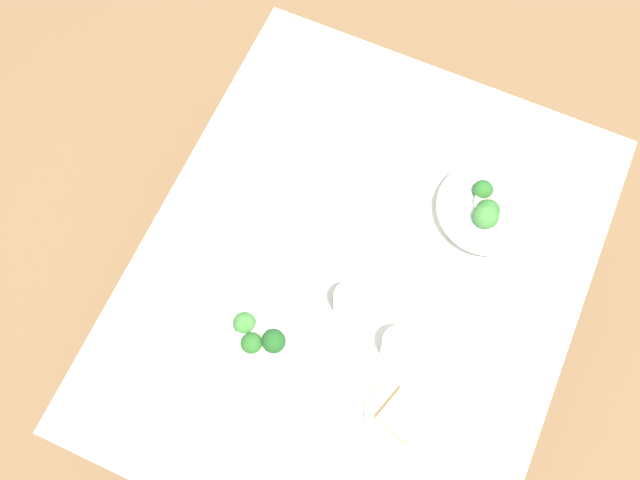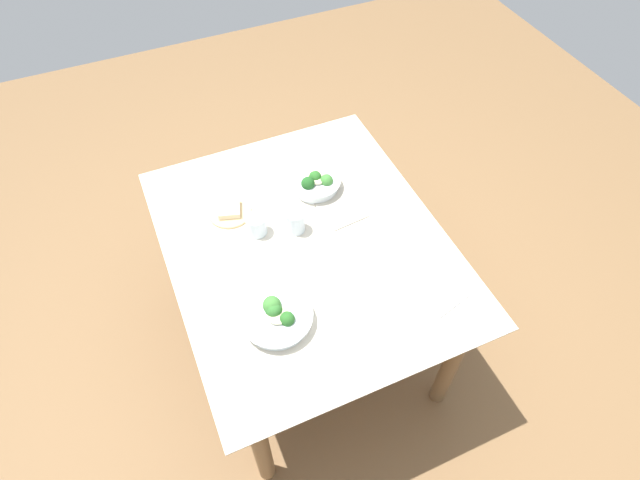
{
  "view_description": "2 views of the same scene",
  "coord_description": "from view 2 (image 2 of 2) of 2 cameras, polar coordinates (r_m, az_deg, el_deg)",
  "views": [
    {
      "loc": [
        0.61,
        0.17,
        2.62
      ],
      "look_at": [
        -0.04,
        -0.12,
        0.79
      ],
      "focal_mm": 43.62,
      "sensor_mm": 36.0,
      "label": 1
    },
    {
      "loc": [
        -1.23,
        0.47,
        2.4
      ],
      "look_at": [
        -0.04,
        -0.05,
        0.79
      ],
      "focal_mm": 29.25,
      "sensor_mm": 36.0,
      "label": 2
    }
  ],
  "objects": [
    {
      "name": "fork_by_far_bowl",
      "position": [
        2.11,
        8.26,
        -0.9
      ],
      "size": [
        0.1,
        0.06,
        0.0
      ],
      "rotation": [
        0.0,
        0.0,
        2.63
      ],
      "color": "#B7B7BC",
      "rests_on": "dining_table"
    },
    {
      "name": "fork_by_near_bowl",
      "position": [
        2.07,
        10.19,
        -2.6
      ],
      "size": [
        0.1,
        0.05,
        0.0
      ],
      "rotation": [
        0.0,
        0.0,
        5.86
      ],
      "color": "#B7B7BC",
      "rests_on": "dining_table"
    },
    {
      "name": "bread_side_plate",
      "position": [
        2.24,
        -9.85,
        3.14
      ],
      "size": [
        0.18,
        0.18,
        0.04
      ],
      "color": "#D6B27A",
      "rests_on": "dining_table"
    },
    {
      "name": "water_glass_center",
      "position": [
        2.12,
        -2.7,
        2.05
      ],
      "size": [
        0.08,
        0.08,
        0.1
      ],
      "primitive_type": "cylinder",
      "color": "silver",
      "rests_on": "dining_table"
    },
    {
      "name": "broccoli_bowl_near",
      "position": [
        2.29,
        -0.46,
        6.27
      ],
      "size": [
        0.22,
        0.22,
        0.1
      ],
      "color": "white",
      "rests_on": "dining_table"
    },
    {
      "name": "napkin_folded_upper",
      "position": [
        2.23,
        2.18,
        3.51
      ],
      "size": [
        0.22,
        0.19,
        0.01
      ],
      "primitive_type": "cube",
      "rotation": [
        0.0,
        0.0,
        0.09
      ],
      "color": "#B1A997",
      "rests_on": "dining_table"
    },
    {
      "name": "dining_table",
      "position": [
        2.19,
        -1.45,
        -2.07
      ],
      "size": [
        1.33,
        1.09,
        0.75
      ],
      "color": "beige",
      "rests_on": "ground_plane"
    },
    {
      "name": "ground_plane",
      "position": [
        2.74,
        -1.18,
        -10.17
      ],
      "size": [
        6.0,
        6.0,
        0.0
      ],
      "primitive_type": "plane",
      "color": "brown"
    },
    {
      "name": "water_glass_side",
      "position": [
        2.13,
        -6.98,
        1.64
      ],
      "size": [
        0.08,
        0.08,
        0.09
      ],
      "primitive_type": "cylinder",
      "color": "silver",
      "rests_on": "dining_table"
    },
    {
      "name": "broccoli_bowl_far",
      "position": [
        1.88,
        -4.78,
        -8.31
      ],
      "size": [
        0.26,
        0.26,
        0.1
      ],
      "color": "white",
      "rests_on": "dining_table"
    },
    {
      "name": "table_knife_right",
      "position": [
        2.51,
        2.48,
        10.01
      ],
      "size": [
        0.13,
        0.15,
        0.0
      ],
      "primitive_type": "cube",
      "rotation": [
        0.0,
        0.0,
        5.43
      ],
      "color": "#B7B7BC",
      "rests_on": "dining_table"
    },
    {
      "name": "table_knife_left",
      "position": [
        1.99,
        14.41,
        -7.04
      ],
      "size": [
        0.06,
        0.21,
        0.0
      ],
      "primitive_type": "cube",
      "rotation": [
        0.0,
        0.0,
        1.82
      ],
      "color": "#B7B7BC",
      "rests_on": "dining_table"
    }
  ]
}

